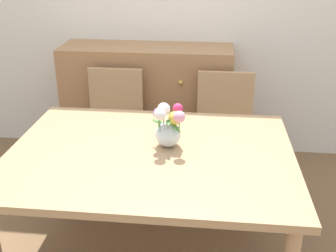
{
  "coord_description": "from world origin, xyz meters",
  "views": [
    {
      "loc": [
        0.3,
        -1.95,
        1.77
      ],
      "look_at": [
        0.09,
        0.07,
        0.86
      ],
      "focal_mm": 44.24,
      "sensor_mm": 36.0,
      "label": 1
    }
  ],
  "objects_px": {
    "dresser": "(148,104)",
    "flower_vase": "(168,127)",
    "chair_right": "(224,125)",
    "dining_table": "(151,164)",
    "chair_left": "(114,120)"
  },
  "relations": [
    {
      "from": "flower_vase",
      "to": "chair_left",
      "type": "bearing_deg",
      "value": 120.91
    },
    {
      "from": "flower_vase",
      "to": "dining_table",
      "type": "bearing_deg",
      "value": -145.6
    },
    {
      "from": "dining_table",
      "to": "flower_vase",
      "type": "xyz_separation_m",
      "value": [
        0.09,
        0.06,
        0.2
      ]
    },
    {
      "from": "dining_table",
      "to": "dresser",
      "type": "xyz_separation_m",
      "value": [
        -0.22,
        1.33,
        -0.16
      ]
    },
    {
      "from": "dining_table",
      "to": "dresser",
      "type": "height_order",
      "value": "dresser"
    },
    {
      "from": "dining_table",
      "to": "chair_right",
      "type": "distance_m",
      "value": 1.02
    },
    {
      "from": "flower_vase",
      "to": "chair_right",
      "type": "bearing_deg",
      "value": 68.85
    },
    {
      "from": "chair_left",
      "to": "flower_vase",
      "type": "distance_m",
      "value": 1.05
    },
    {
      "from": "chair_right",
      "to": "flower_vase",
      "type": "xyz_separation_m",
      "value": [
        -0.33,
        -0.86,
        0.34
      ]
    },
    {
      "from": "dining_table",
      "to": "dresser",
      "type": "relative_size",
      "value": 1.09
    },
    {
      "from": "dresser",
      "to": "flower_vase",
      "type": "distance_m",
      "value": 1.36
    },
    {
      "from": "chair_right",
      "to": "dresser",
      "type": "distance_m",
      "value": 0.77
    },
    {
      "from": "chair_right",
      "to": "dresser",
      "type": "relative_size",
      "value": 0.64
    },
    {
      "from": "dresser",
      "to": "flower_vase",
      "type": "bearing_deg",
      "value": -76.06
    },
    {
      "from": "chair_right",
      "to": "flower_vase",
      "type": "relative_size",
      "value": 3.49
    }
  ]
}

